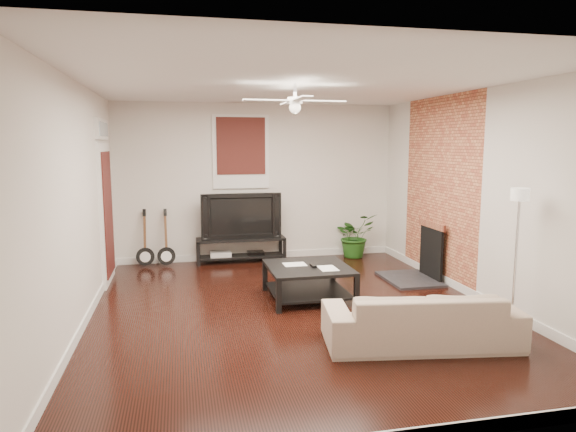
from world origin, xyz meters
name	(u,v)px	position (x,y,z in m)	size (l,w,h in m)	color
room	(295,200)	(0.00, 0.00, 1.40)	(5.01, 6.01, 2.81)	black
brick_accent	(439,189)	(2.49, 1.00, 1.40)	(0.02, 2.20, 2.80)	#AA4E37
fireplace	(420,251)	(2.20, 1.00, 0.46)	(0.80, 1.10, 0.92)	black
window_back	(241,152)	(-0.30, 2.97, 1.95)	(1.00, 0.06, 1.30)	#3E1711
door_left	(106,200)	(-2.46, 1.90, 1.25)	(0.08, 1.00, 2.50)	white
tv_stand	(241,250)	(-0.34, 2.78, 0.22)	(1.56, 0.42, 0.44)	black
tv	(241,215)	(-0.34, 2.80, 0.84)	(1.40, 0.18, 0.80)	black
coffee_table	(308,282)	(0.29, 0.44, 0.23)	(1.08, 1.08, 0.46)	black
sofa	(421,318)	(1.04, -1.35, 0.29)	(1.99, 0.78, 0.58)	#C9B396
floor_lamp	(516,261)	(2.20, -1.25, 0.81)	(0.27, 0.27, 1.63)	silver
potted_plant	(355,235)	(1.76, 2.74, 0.41)	(0.73, 0.63, 0.81)	#1F5217
guitar_left	(145,238)	(-1.99, 2.75, 0.50)	(0.31, 0.22, 0.99)	black
guitar_right	(166,238)	(-1.64, 2.72, 0.50)	(0.31, 0.22, 0.99)	black
ceiling_fan	(295,101)	(0.00, 0.00, 2.60)	(1.24, 1.24, 0.32)	white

